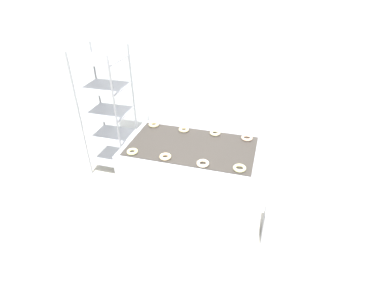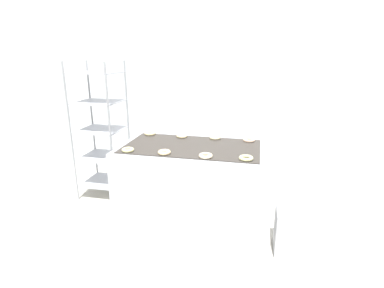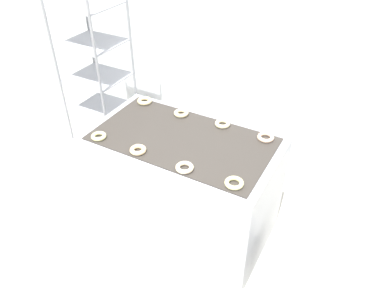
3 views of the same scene
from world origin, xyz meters
TOP-DOWN VIEW (x-y plane):
  - ground_plane at (0.00, 0.00)m, footprint 14.00×14.00m
  - wall_back at (0.00, 2.12)m, footprint 8.00×0.05m
  - fryer_machine at (0.00, 0.67)m, footprint 1.47×0.84m
  - baking_rack_cart at (-1.34, 1.26)m, footprint 0.56×0.54m
  - glaze_bin at (1.05, 0.50)m, footprint 0.38×0.33m
  - donut_near_left at (-0.56, 0.37)m, footprint 0.12×0.12m
  - donut_near_midleft at (-0.20, 0.37)m, footprint 0.12×0.12m
  - donut_near_midright at (0.20, 0.36)m, footprint 0.13×0.13m
  - donut_near_right at (0.55, 0.38)m, footprint 0.13×0.13m
  - donut_far_left at (-0.56, 0.98)m, footprint 0.13×0.13m
  - donut_far_midleft at (-0.18, 0.96)m, footprint 0.12×0.12m
  - donut_far_midright at (0.19, 0.98)m, footprint 0.12×0.12m
  - donut_far_right at (0.56, 0.97)m, footprint 0.13×0.13m

SIDE VIEW (x-z plane):
  - ground_plane at x=0.00m, z-range 0.00..0.00m
  - glaze_bin at x=1.05m, z-range 0.00..0.43m
  - fryer_machine at x=0.00m, z-range 0.00..0.95m
  - baking_rack_cart at x=-1.34m, z-range 0.01..1.77m
  - donut_far_right at x=0.56m, z-range 0.95..0.98m
  - donut_near_right at x=0.55m, z-range 0.95..0.98m
  - donut_near_left at x=-0.56m, z-range 0.95..0.98m
  - donut_near_midright at x=0.20m, z-range 0.95..0.98m
  - donut_far_midright at x=0.19m, z-range 0.95..0.98m
  - donut_near_midleft at x=-0.20m, z-range 0.95..0.98m
  - donut_far_midleft at x=-0.18m, z-range 0.95..0.98m
  - donut_far_left at x=-0.56m, z-range 0.95..0.98m
  - wall_back at x=0.00m, z-range 0.00..2.80m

